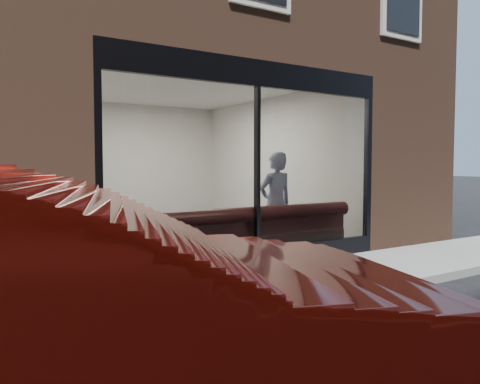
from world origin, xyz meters
TOP-DOWN VIEW (x-y plane):
  - ground at (0.00, 0.00)m, footprint 120.00×120.00m
  - sidewalk_near at (0.00, 1.00)m, footprint 40.00×2.00m
  - kerb_near at (0.00, -0.05)m, footprint 40.00×0.10m
  - host_building_pier_right at (3.75, 8.00)m, footprint 2.50×12.00m
  - host_building_backfill at (0.00, 11.00)m, footprint 5.00×6.00m
  - cafe_floor at (0.00, 5.00)m, footprint 6.00×6.00m
  - cafe_ceiling at (0.00, 5.00)m, footprint 6.00×6.00m
  - cafe_wall_back at (0.00, 7.99)m, footprint 5.00×0.00m
  - cafe_wall_left at (-2.49, 5.00)m, footprint 0.00×6.00m
  - cafe_wall_right at (2.49, 5.00)m, footprint 0.00×6.00m
  - storefront_kick at (0.00, 2.05)m, footprint 5.00×0.10m
  - storefront_header at (0.00, 2.05)m, footprint 5.00×0.10m
  - storefront_mullion at (0.00, 2.05)m, footprint 0.06×0.10m
  - storefront_glass at (0.00, 2.02)m, footprint 4.80×0.00m
  - banquette at (0.00, 2.45)m, footprint 4.00×0.55m
  - person at (0.81, 2.65)m, footprint 0.67×0.44m
  - cafe_table_left at (-1.28, 3.61)m, footprint 0.60×0.60m
  - cafe_table_right at (1.05, 3.29)m, footprint 0.65×0.65m
  - cafe_chair_left at (-1.88, 4.46)m, footprint 0.46×0.46m
  - wall_poster at (-2.45, 4.87)m, footprint 0.02×0.59m
  - parked_car at (-3.88, -1.64)m, footprint 5.13×3.03m

SIDE VIEW (x-z plane):
  - ground at x=0.00m, z-range 0.00..0.00m
  - sidewalk_near at x=0.00m, z-range 0.00..0.01m
  - cafe_floor at x=0.00m, z-range 0.02..0.02m
  - kerb_near at x=0.00m, z-range 0.00..0.12m
  - storefront_kick at x=0.00m, z-range 0.00..0.30m
  - banquette at x=0.00m, z-range 0.00..0.45m
  - cafe_chair_left at x=-1.88m, z-range 0.22..0.26m
  - cafe_table_left at x=-1.28m, z-range 0.72..0.76m
  - cafe_table_right at x=1.05m, z-range 0.72..0.76m
  - parked_car at x=-3.88m, z-range 0.00..1.60m
  - person at x=0.81m, z-range 0.00..1.83m
  - storefront_mullion at x=0.00m, z-range 0.30..2.80m
  - storefront_glass at x=0.00m, z-range -0.85..3.95m
  - cafe_wall_back at x=0.00m, z-range -0.90..4.10m
  - cafe_wall_left at x=-2.49m, z-range -1.40..4.60m
  - cafe_wall_right at x=2.49m, z-range -1.40..4.60m
  - host_building_pier_right at x=3.75m, z-range 0.00..3.20m
  - host_building_backfill at x=0.00m, z-range 0.00..3.20m
  - wall_poster at x=-2.45m, z-range 1.26..2.05m
  - storefront_header at x=0.00m, z-range 2.80..3.20m
  - cafe_ceiling at x=0.00m, z-range 3.19..3.19m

